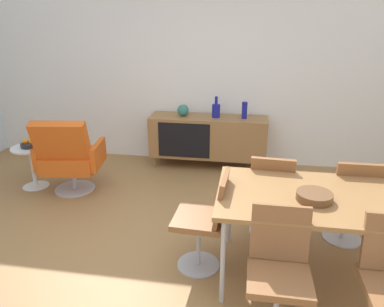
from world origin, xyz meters
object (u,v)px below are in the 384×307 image
vase_sculptural_dark (244,110)px  side_table_round (32,162)px  dining_chair_back_right (351,197)px  fruit_bowl (29,144)px  vase_cobalt (216,110)px  lounge_chair_red (69,156)px  vase_ceramic_small (183,110)px  dining_chair_front_left (279,269)px  wooden_bowl_on_table (314,197)px  sideboard (208,137)px  dining_chair_near_window (206,218)px  dining_table (324,201)px  dining_chair_back_left (271,192)px

vase_sculptural_dark → side_table_round: vase_sculptural_dark is taller
dining_chair_back_right → fruit_bowl: 3.61m
vase_sculptural_dark → vase_cobalt: bearing=180.0°
vase_cobalt → lounge_chair_red: bearing=-146.3°
vase_ceramic_small → dining_chair_front_left: bearing=-67.7°
vase_sculptural_dark → wooden_bowl_on_table: (0.56, -2.30, -0.06)m
sideboard → dining_chair_near_window: 2.23m
dining_chair_back_right → dining_chair_front_left: bearing=-122.1°
vase_ceramic_small → fruit_bowl: (-1.70, -1.00, -0.24)m
dining_chair_near_window → fruit_bowl: bearing=152.2°
dining_table → dining_chair_front_left: (-0.35, -0.56, -0.23)m
wooden_bowl_on_table → side_table_round: bearing=157.3°
vase_sculptural_dark → fruit_bowl: 2.74m
dining_table → dining_chair_back_right: (0.35, 0.56, -0.23)m
vase_ceramic_small → dining_chair_near_window: 2.32m
wooden_bowl_on_table → dining_chair_front_left: dining_chair_front_left is taller
vase_ceramic_small → fruit_bowl: 1.99m
vase_ceramic_small → fruit_bowl: bearing=-149.5°
wooden_bowl_on_table → fruit_bowl: 3.37m
lounge_chair_red → fruit_bowl: 0.55m
dining_chair_back_left → dining_chair_front_left: same height
vase_ceramic_small → dining_chair_back_left: size_ratio=0.19×
vase_sculptural_dark → sideboard: bearing=-179.8°
sideboard → fruit_bowl: 2.29m
dining_chair_front_left → dining_chair_back_right: bearing=57.9°
sideboard → dining_table: (1.14, -2.21, 0.26)m
lounge_chair_red → vase_sculptural_dark: bearing=28.4°
dining_table → dining_chair_back_left: 0.70m
side_table_round → dining_chair_near_window: bearing=-27.8°
wooden_bowl_on_table → vase_sculptural_dark: bearing=103.8°
dining_table → wooden_bowl_on_table: wooden_bowl_on_table is taller
dining_chair_back_right → dining_chair_near_window: 1.36m
vase_sculptural_dark → wooden_bowl_on_table: vase_sculptural_dark is taller
sideboard → vase_sculptural_dark: 0.62m
wooden_bowl_on_table → lounge_chair_red: 2.86m
vase_sculptural_dark → fruit_bowl: vase_sculptural_dark is taller
vase_cobalt → lounge_chair_red: size_ratio=0.30×
vase_ceramic_small → dining_table: vase_ceramic_small is taller
sideboard → lounge_chair_red: lounge_chair_red is taller
vase_sculptural_dark → dining_chair_front_left: vase_sculptural_dark is taller
dining_chair_front_left → fruit_bowl: dining_chair_front_left is taller
dining_chair_front_left → dining_table: bearing=57.9°
vase_ceramic_small → dining_chair_front_left: (1.14, -2.77, -0.33)m
vase_sculptural_dark → fruit_bowl: (-2.54, -1.00, -0.27)m
wooden_bowl_on_table → dining_chair_back_right: dining_chair_back_right is taller
wooden_bowl_on_table → lounge_chair_red: lounge_chair_red is taller
vase_sculptural_dark → dining_chair_front_left: bearing=-83.7°
fruit_bowl → dining_chair_near_window: bearing=-27.8°
wooden_bowl_on_table → dining_chair_back_left: dining_chair_back_left is taller
lounge_chair_red → dining_chair_back_left: bearing=-14.1°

